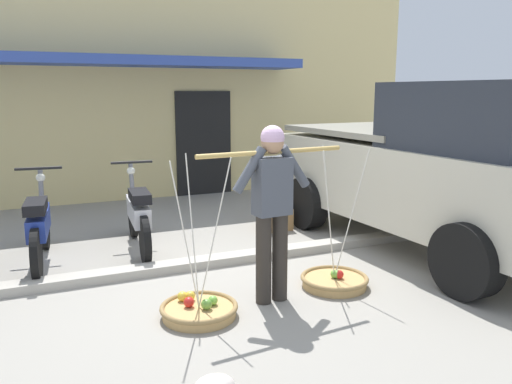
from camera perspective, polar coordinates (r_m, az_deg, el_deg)
The scene contains 10 objects.
ground_plane at distance 5.46m, azimuth -2.10°, elevation -10.30°, with size 90.00×90.00×0.00m, color gray.
sidewalk_curb at distance 6.06m, azimuth -4.56°, elevation -7.62°, with size 20.00×0.24×0.10m, color #AEA89C.
fruit_vendor at distance 4.79m, azimuth 1.81°, elevation -1.17°, with size 1.51×0.23×1.70m.
fruit_basket_left_side at distance 4.75m, azimuth -6.37°, elevation -12.79°, with size 0.71×0.71×1.45m.
fruit_basket_right_side at distance 5.46m, azimuth 8.71°, elevation -9.64°, with size 0.71×0.71×1.45m.
motorcycle_second_in_row at distance 6.46m, azimuth -22.94°, elevation -3.58°, with size 0.54×1.82×1.09m.
motorcycle_third_in_row at distance 6.66m, azimuth -12.96°, elevation -2.55°, with size 0.54×1.82×1.09m.
parked_truck at distance 6.83m, azimuth 19.78°, elevation 2.36°, with size 2.33×4.78×2.10m.
storefront_building at distance 12.09m, azimuth -18.74°, elevation 11.07°, with size 13.00×6.00×4.20m.
wooden_crate at distance 7.53m, azimuth 2.08°, elevation -2.98°, with size 0.44×0.36×0.32m, color olive.
Camera 1 is at (-1.86, -4.73, 2.00)m, focal length 35.97 mm.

